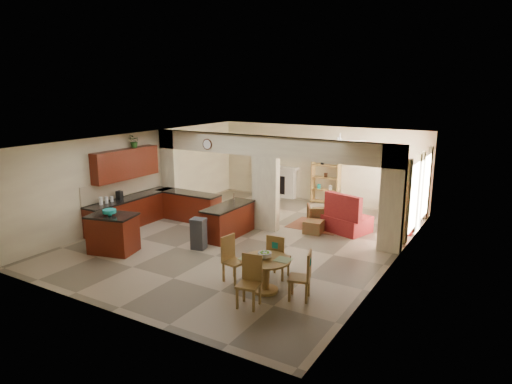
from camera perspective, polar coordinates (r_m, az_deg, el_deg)
The scene contains 39 objects.
floor at distance 12.98m, azimuth -0.98°, elevation -5.80°, with size 10.00×10.00×0.00m, color gray.
ceiling at distance 12.36m, azimuth -1.03°, elevation 6.57°, with size 10.00×10.00×0.00m, color white.
wall_back at distance 16.98m, azimuth 7.90°, elevation 3.50°, with size 8.00×8.00×0.00m, color beige.
wall_front at distance 8.90m, azimuth -18.23°, elevation -6.02°, with size 8.00×8.00×0.00m, color beige.
wall_left at distance 15.04m, azimuth -14.10°, elevation 1.97°, with size 10.00×10.00×0.00m, color beige.
wall_right at distance 11.10m, azimuth 16.88°, elevation -2.15°, with size 10.00×10.00×0.00m, color beige.
partition_left_pier at distance 15.56m, azimuth -10.73°, elevation 2.50°, with size 0.60×0.25×2.80m, color beige.
partition_center_pier at distance 13.50m, azimuth 1.23°, elevation -0.19°, with size 0.80×0.25×2.20m, color beige.
partition_right_pier at distance 12.11m, azimuth 16.67°, elevation -0.87°, with size 0.60×0.25×2.80m, color beige.
partition_header at distance 13.25m, azimuth 1.26°, elevation 5.71°, with size 8.00×0.25×0.60m, color beige.
kitchen_counter at distance 14.57m, azimuth -12.50°, elevation -2.08°, with size 2.52×3.29×1.48m.
upper_cabinets at distance 14.28m, azimuth -15.95°, elevation 3.39°, with size 0.35×2.40×0.90m, color #401807.
peninsula at distance 13.06m, azimuth -3.49°, elevation -3.60°, with size 0.70×1.85×0.91m.
wall_clock at distance 14.22m, azimuth -6.12°, elevation 5.95°, with size 0.34×0.34×0.03m, color #492918.
rug at distance 14.24m, azimuth 7.62°, elevation -4.16°, with size 1.60×1.30×0.01m, color brown.
fireplace at distance 17.64m, azimuth 2.81°, elevation 1.38°, with size 1.60×0.35×1.20m.
shelving_unit at distance 16.77m, azimuth 8.70°, elevation 1.61°, with size 1.00×0.32×1.80m, color olive.
window_a at distance 13.33m, azimuth 19.12°, elevation -0.66°, with size 0.02×0.90×1.90m, color white.
window_b at distance 14.97m, azimuth 20.47°, elevation 0.69°, with size 0.02×0.90×1.90m, color white.
glazed_door at distance 14.18m, azimuth 19.79°, elevation -0.54°, with size 0.02×0.70×2.10m, color white.
drape_a_left at distance 12.77m, azimuth 18.39°, elevation -1.20°, with size 0.10×0.28×2.30m, color #44211B.
drape_a_right at distance 13.92m, azimuth 19.47°, elevation -0.13°, with size 0.10×0.28×2.30m, color #44211B.
drape_b_left at distance 14.40m, azimuth 19.87°, elevation 0.27°, with size 0.10×0.28×2.30m, color #44211B.
drape_b_right at distance 15.55m, azimuth 20.73°, elevation 1.12°, with size 0.10×0.28×2.30m, color #44211B.
ceiling_fan at distance 14.42m, azimuth 10.45°, elevation 6.35°, with size 1.00×1.00×0.10m, color white.
kitchen_island at distance 12.36m, azimuth -17.43°, elevation -4.96°, with size 1.33×1.09×1.01m.
teal_bowl at distance 12.14m, azimuth -17.84°, elevation -2.46°, with size 0.34×0.34×0.16m, color teal.
trash_can at distance 12.16m, azimuth -7.18°, elevation -5.35°, with size 0.36×0.31×0.76m, color #2D2C2F.
dining_table at distance 9.63m, azimuth 1.20°, elevation -9.67°, with size 1.06×1.06×0.72m.
fruit_bowl at distance 9.54m, azimuth 1.10°, elevation -7.89°, with size 0.29×0.29×0.15m, color #69C029.
sofa at distance 14.91m, azimuth 17.40°, elevation -2.49°, with size 0.94×2.40×0.70m, color maroon.
chaise at distance 13.78m, azimuth 11.28°, elevation -3.87°, with size 1.21×0.99×0.48m, color maroon.
armchair at distance 14.09m, azimuth 8.01°, elevation -2.93°, with size 0.74×0.76×0.69m, color maroon.
ottoman at distance 13.49m, azimuth 7.21°, elevation -4.34°, with size 0.51×0.51×0.37m, color maroon.
plant at distance 14.46m, azimuth -14.96°, elevation 6.16°, with size 0.35×0.30×0.39m, color #164C14.
chair_north at distance 10.23m, azimuth 2.66°, elevation -7.87°, with size 0.45×0.45×1.02m.
chair_east at distance 9.30m, azimuth 5.99°, elevation -10.13°, with size 0.52×0.52×1.02m.
chair_south at distance 9.05m, azimuth -0.73°, elevation -10.76°, with size 0.49×0.49×1.02m.
chair_west at distance 10.13m, azimuth -3.08°, elevation -8.07°, with size 0.48×0.48×1.02m.
Camera 1 is at (6.45, -10.45, 4.23)m, focal length 32.00 mm.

